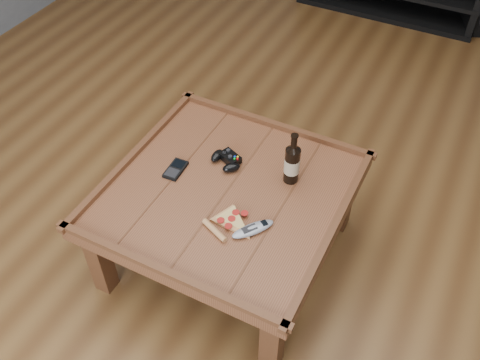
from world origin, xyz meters
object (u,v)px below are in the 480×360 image
at_px(coffee_table, 227,200).
at_px(smartphone, 176,169).
at_px(beer_bottle, 292,163).
at_px(pizza_slice, 229,222).
at_px(game_controller, 227,160).
at_px(remote_control, 253,229).

xyz_separation_m(coffee_table, smartphone, (-0.26, 0.00, 0.07)).
distance_m(beer_bottle, smartphone, 0.52).
height_order(beer_bottle, pizza_slice, beer_bottle).
relative_size(game_controller, remote_control, 0.88).
xyz_separation_m(beer_bottle, smartphone, (-0.48, -0.18, -0.10)).
bearing_deg(beer_bottle, smartphone, -159.26).
relative_size(game_controller, smartphone, 1.24).
bearing_deg(coffee_table, remote_control, -37.49).
bearing_deg(game_controller, pizza_slice, -37.84).
bearing_deg(coffee_table, pizza_slice, -59.32).
xyz_separation_m(coffee_table, pizza_slice, (0.09, -0.16, 0.07)).
bearing_deg(smartphone, remote_control, -21.65).
height_order(game_controller, smartphone, game_controller).
bearing_deg(coffee_table, smartphone, 179.44).
height_order(coffee_table, game_controller, game_controller).
height_order(smartphone, remote_control, remote_control).
bearing_deg(pizza_slice, beer_bottle, 92.72).
height_order(pizza_slice, smartphone, pizza_slice).
bearing_deg(smartphone, pizza_slice, -27.33).
bearing_deg(coffee_table, beer_bottle, 40.20).
bearing_deg(coffee_table, game_controller, 118.55).
relative_size(coffee_table, smartphone, 7.93).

